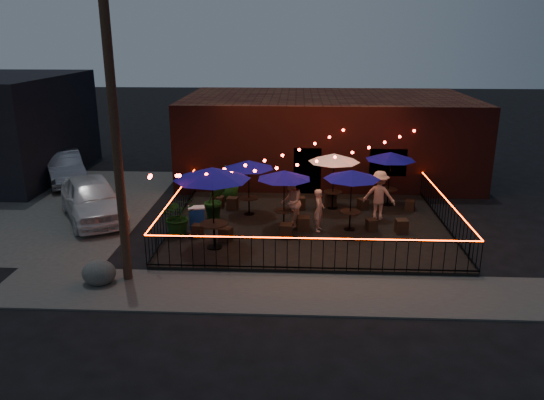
# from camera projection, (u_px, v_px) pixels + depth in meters

# --- Properties ---
(ground) EXTENTS (110.00, 110.00, 0.00)m
(ground) POSITION_uv_depth(u_px,v_px,m) (309.00, 249.00, 17.90)
(ground) COLOR black
(ground) RESTS_ON ground
(patio) EXTENTS (10.00, 8.00, 0.15)m
(patio) POSITION_uv_depth(u_px,v_px,m) (308.00, 226.00, 19.79)
(patio) COLOR black
(patio) RESTS_ON ground
(sidewalk) EXTENTS (18.00, 2.50, 0.05)m
(sidewalk) POSITION_uv_depth(u_px,v_px,m) (312.00, 293.00, 14.80)
(sidewalk) COLOR #3D3B38
(sidewalk) RESTS_ON ground
(parking_lot) EXTENTS (11.00, 12.00, 0.02)m
(parking_lot) POSITION_uv_depth(u_px,v_px,m) (22.00, 206.00, 22.26)
(parking_lot) COLOR #3D3B38
(parking_lot) RESTS_ON ground
(brick_building) EXTENTS (14.00, 8.00, 4.00)m
(brick_building) POSITION_uv_depth(u_px,v_px,m) (326.00, 136.00, 26.77)
(brick_building) COLOR #38130F
(brick_building) RESTS_ON ground
(utility_pole) EXTENTS (0.26, 0.26, 8.00)m
(utility_pole) POSITION_uv_depth(u_px,v_px,m) (116.00, 147.00, 14.47)
(utility_pole) COLOR #321D14
(utility_pole) RESTS_ON ground
(fence_front) EXTENTS (10.00, 0.04, 1.04)m
(fence_front) POSITION_uv_depth(u_px,v_px,m) (311.00, 254.00, 15.80)
(fence_front) COLOR black
(fence_front) RESTS_ON patio
(fence_left) EXTENTS (0.04, 8.00, 1.04)m
(fence_left) POSITION_uv_depth(u_px,v_px,m) (175.00, 209.00, 19.84)
(fence_left) COLOR black
(fence_left) RESTS_ON patio
(fence_right) EXTENTS (0.04, 8.00, 1.04)m
(fence_right) POSITION_uv_depth(u_px,v_px,m) (445.00, 213.00, 19.38)
(fence_right) COLOR black
(fence_right) RESTS_ON patio
(festoon_lights) EXTENTS (10.02, 8.72, 1.32)m
(festoon_lights) POSITION_uv_depth(u_px,v_px,m) (281.00, 164.00, 18.81)
(festoon_lights) COLOR #FF261A
(festoon_lights) RESTS_ON ground
(cafe_table_0) EXTENTS (2.93, 2.93, 2.75)m
(cafe_table_0) POSITION_uv_depth(u_px,v_px,m) (212.00, 175.00, 16.87)
(cafe_table_0) COLOR black
(cafe_table_0) RESTS_ON patio
(cafe_table_1) EXTENTS (2.37, 2.37, 2.18)m
(cafe_table_1) POSITION_uv_depth(u_px,v_px,m) (249.00, 165.00, 20.29)
(cafe_table_1) COLOR black
(cafe_table_1) RESTS_ON patio
(cafe_table_2) EXTENTS (2.57, 2.57, 2.17)m
(cafe_table_2) POSITION_uv_depth(u_px,v_px,m) (284.00, 175.00, 18.83)
(cafe_table_2) COLOR black
(cafe_table_2) RESTS_ON patio
(cafe_table_3) EXTENTS (2.31, 2.31, 2.27)m
(cafe_table_3) POSITION_uv_depth(u_px,v_px,m) (334.00, 158.00, 20.97)
(cafe_table_3) COLOR black
(cafe_table_3) RESTS_ON patio
(cafe_table_4) EXTENTS (2.17, 2.17, 2.23)m
(cafe_table_4) POSITION_uv_depth(u_px,v_px,m) (352.00, 175.00, 18.65)
(cafe_table_4) COLOR black
(cafe_table_4) RESTS_ON patio
(cafe_table_5) EXTENTS (2.62, 2.62, 2.24)m
(cafe_table_5) POSITION_uv_depth(u_px,v_px,m) (391.00, 157.00, 21.40)
(cafe_table_5) COLOR black
(cafe_table_5) RESTS_ON patio
(bistro_chair_0) EXTENTS (0.38, 0.38, 0.41)m
(bistro_chair_0) POSITION_uv_depth(u_px,v_px,m) (197.00, 230.00, 18.62)
(bistro_chair_0) COLOR black
(bistro_chair_0) RESTS_ON patio
(bistro_chair_1) EXTENTS (0.49, 0.49, 0.46)m
(bistro_chair_1) POSITION_uv_depth(u_px,v_px,m) (226.00, 234.00, 18.15)
(bistro_chair_1) COLOR black
(bistro_chair_1) RESTS_ON patio
(bistro_chair_2) EXTENTS (0.44, 0.44, 0.45)m
(bistro_chair_2) POSITION_uv_depth(u_px,v_px,m) (219.00, 202.00, 21.64)
(bistro_chair_2) COLOR black
(bistro_chair_2) RESTS_ON patio
(bistro_chair_3) EXTENTS (0.47, 0.47, 0.49)m
(bistro_chair_3) POSITION_uv_depth(u_px,v_px,m) (232.00, 203.00, 21.39)
(bistro_chair_3) COLOR black
(bistro_chair_3) RESTS_ON patio
(bistro_chair_4) EXTENTS (0.45, 0.45, 0.50)m
(bistro_chair_4) POSITION_uv_depth(u_px,v_px,m) (286.00, 231.00, 18.40)
(bistro_chair_4) COLOR black
(bistro_chair_4) RESTS_ON patio
(bistro_chair_5) EXTENTS (0.45, 0.45, 0.51)m
(bistro_chair_5) POSITION_uv_depth(u_px,v_px,m) (304.00, 224.00, 19.09)
(bistro_chair_5) COLOR black
(bistro_chair_5) RESTS_ON patio
(bistro_chair_6) EXTENTS (0.46, 0.46, 0.49)m
(bistro_chair_6) POSITION_uv_depth(u_px,v_px,m) (300.00, 203.00, 21.45)
(bistro_chair_6) COLOR black
(bistro_chair_6) RESTS_ON patio
(bistro_chair_7) EXTENTS (0.48, 0.48, 0.50)m
(bistro_chair_7) POSITION_uv_depth(u_px,v_px,m) (331.00, 200.00, 21.78)
(bistro_chair_7) COLOR black
(bistro_chair_7) RESTS_ON patio
(bistro_chair_8) EXTENTS (0.43, 0.43, 0.42)m
(bistro_chair_8) POSITION_uv_depth(u_px,v_px,m) (372.00, 225.00, 19.10)
(bistro_chair_8) COLOR black
(bistro_chair_8) RESTS_ON patio
(bistro_chair_9) EXTENTS (0.45, 0.45, 0.49)m
(bistro_chair_9) POSITION_uv_depth(u_px,v_px,m) (402.00, 226.00, 18.88)
(bistro_chair_9) COLOR black
(bistro_chair_9) RESTS_ON patio
(bistro_chair_10) EXTENTS (0.47, 0.47, 0.43)m
(bistro_chair_10) POSITION_uv_depth(u_px,v_px,m) (363.00, 204.00, 21.43)
(bistro_chair_10) COLOR black
(bistro_chair_10) RESTS_ON patio
(bistro_chair_11) EXTENTS (0.45, 0.45, 0.42)m
(bistro_chair_11) POSITION_uv_depth(u_px,v_px,m) (410.00, 205.00, 21.28)
(bistro_chair_11) COLOR black
(bistro_chair_11) RESTS_ON patio
(patron_a) EXTENTS (0.47, 0.62, 1.56)m
(patron_a) POSITION_uv_depth(u_px,v_px,m) (319.00, 210.00, 18.91)
(patron_a) COLOR tan
(patron_a) RESTS_ON patio
(patron_b) EXTENTS (0.84, 1.03, 1.97)m
(patron_b) POSITION_uv_depth(u_px,v_px,m) (291.00, 202.00, 19.15)
(patron_b) COLOR tan
(patron_b) RESTS_ON patio
(patron_c) EXTENTS (1.38, 1.03, 1.89)m
(patron_c) POSITION_uv_depth(u_px,v_px,m) (379.00, 195.00, 20.07)
(patron_c) COLOR tan
(patron_c) RESTS_ON patio
(potted_shrub_a) EXTENTS (1.59, 1.51, 1.39)m
(potted_shrub_a) POSITION_uv_depth(u_px,v_px,m) (178.00, 216.00, 18.60)
(potted_shrub_a) COLOR #103C0E
(potted_shrub_a) RESTS_ON patio
(potted_shrub_b) EXTENTS (0.96, 0.83, 1.54)m
(potted_shrub_b) POSITION_uv_depth(u_px,v_px,m) (215.00, 200.00, 20.09)
(potted_shrub_b) COLOR #0F3A10
(potted_shrub_b) RESTS_ON patio
(potted_shrub_c) EXTENTS (0.99, 0.99, 1.48)m
(potted_shrub_c) POSITION_uv_depth(u_px,v_px,m) (229.00, 183.00, 22.46)
(potted_shrub_c) COLOR #1B3D0F
(potted_shrub_c) RESTS_ON patio
(cooler) EXTENTS (0.67, 0.54, 0.78)m
(cooler) POSITION_uv_depth(u_px,v_px,m) (197.00, 217.00, 19.37)
(cooler) COLOR #153E9E
(cooler) RESTS_ON patio
(boulder) EXTENTS (0.98, 0.85, 0.73)m
(boulder) POSITION_uv_depth(u_px,v_px,m) (99.00, 273.00, 15.27)
(boulder) COLOR #40403C
(boulder) RESTS_ON ground
(car_white) EXTENTS (4.20, 5.23, 1.67)m
(car_white) POSITION_uv_depth(u_px,v_px,m) (92.00, 198.00, 20.57)
(car_white) COLOR silver
(car_white) RESTS_ON ground
(car_silver) EXTENTS (3.63, 4.71, 1.49)m
(car_silver) POSITION_uv_depth(u_px,v_px,m) (64.00, 168.00, 25.62)
(car_silver) COLOR gray
(car_silver) RESTS_ON ground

